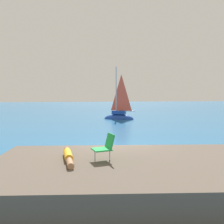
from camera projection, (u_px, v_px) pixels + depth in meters
The scene contains 7 objects.
ground_plane at pixel (114, 157), 10.42m from camera, with size 160.00×160.00×0.00m, color #236093.
shore_ledge at pixel (129, 175), 6.93m from camera, with size 8.17×4.50×0.79m, color brown.
boulder_seaward at pixel (138, 166), 9.08m from camera, with size 0.94×0.75×0.51m, color #4D4941.
boulder_inland at pixel (131, 163), 9.49m from camera, with size 0.91×0.73×0.50m, color brown.
sailboat_near at pixel (119, 116), 26.24m from camera, with size 3.54×2.43×6.40m.
person_sunbather at pixel (68, 156), 7.05m from camera, with size 0.35×1.76×0.25m.
beach_chair at pixel (105, 146), 6.97m from camera, with size 0.69×0.61×0.80m.
Camera 1 is at (-1.65, -10.11, 2.75)m, focal length 37.74 mm.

